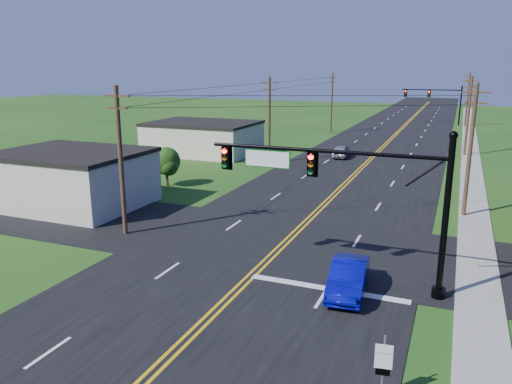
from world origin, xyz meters
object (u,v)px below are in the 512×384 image
at_px(signal_mast_main, 344,186).
at_px(route_sign, 383,362).
at_px(blue_car, 348,278).
at_px(signal_mast_far, 434,98).

distance_m(signal_mast_main, route_sign, 9.30).
bearing_deg(route_sign, blue_car, 101.41).
bearing_deg(signal_mast_far, blue_car, -89.60).
relative_size(signal_mast_main, blue_car, 2.55).
xyz_separation_m(signal_mast_far, route_sign, (3.06, -80.02, -3.28)).
distance_m(blue_car, route_sign, 7.49).
bearing_deg(blue_car, route_sign, -75.08).
height_order(signal_mast_main, route_sign, signal_mast_main).
xyz_separation_m(signal_mast_far, blue_car, (0.51, -73.00, -3.82)).
bearing_deg(blue_car, signal_mast_far, 85.35).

